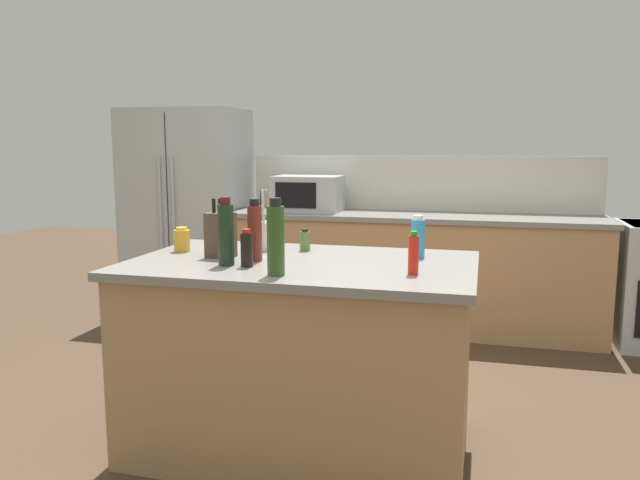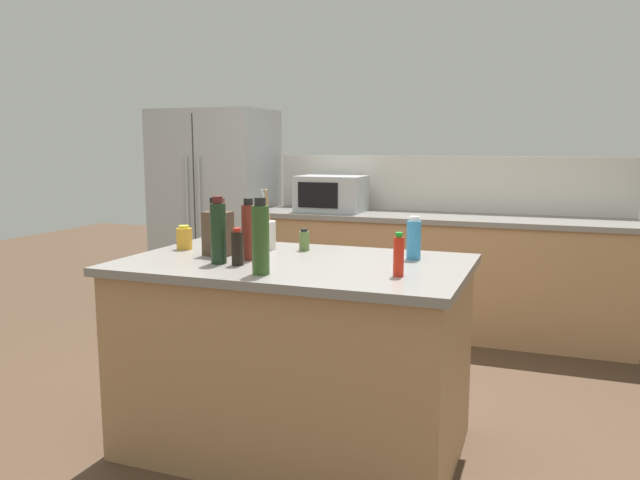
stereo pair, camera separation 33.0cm
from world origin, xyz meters
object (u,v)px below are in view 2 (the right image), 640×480
Objects in this scene: microwave at (331,194)px; honey_jar at (184,238)px; wine_bottle at (218,232)px; soy_sauce_bottle at (238,248)px; refrigerator at (216,210)px; spice_jar_oregano at (304,240)px; utensil_crock at (264,234)px; olive_oil_bottle at (261,238)px; hot_sauce_bottle at (399,256)px; knife_block at (218,233)px; vinegar_bottle at (249,231)px; dish_soap_bottle at (414,239)px.

microwave is 4.34× the size of honey_jar.
microwave is at bearing 96.85° from wine_bottle.
wine_bottle is 0.12m from soy_sauce_bottle.
refrigerator is 15.57× the size of spice_jar_oregano.
olive_oil_bottle is at bearing -65.80° from utensil_crock.
hot_sauce_bottle is (2.28, -2.43, 0.13)m from refrigerator.
knife_block is 0.88× the size of olive_oil_bottle.
knife_block is 0.98m from hot_sauce_bottle.
wine_bottle is (1.42, -2.44, 0.19)m from refrigerator.
knife_block is 0.53m from olive_oil_bottle.
honey_jar is 0.39× the size of olive_oil_bottle.
olive_oil_bottle reaches higher than vinegar_bottle.
dish_soap_bottle is (1.12, -1.96, -0.05)m from microwave.
utensil_crock is at bearing 86.92° from wine_bottle.
knife_block is 0.29m from honey_jar.
olive_oil_bottle is at bearing -27.75° from wine_bottle.
refrigerator is at bearing 120.21° from wine_bottle.
olive_oil_bottle is at bearing -54.88° from vinegar_bottle.
refrigerator is 2.89m from soy_sauce_bottle.
dish_soap_bottle is at bearing 6.35° from honey_jar.
spice_jar_oregano is 0.60m from dish_soap_bottle.
microwave is at bearing 119.68° from dish_soap_bottle.
wine_bottle is at bearing -52.70° from knife_block.
dish_soap_bottle is at bearing 93.37° from hot_sauce_bottle.
vinegar_bottle reaches higher than soy_sauce_bottle.
refrigerator is 2.39m from honey_jar.
olive_oil_bottle reaches higher than knife_block.
knife_block is at bearing 169.52° from hot_sauce_bottle.
utensil_crock is 2.51× the size of honey_jar.
knife_block is 0.29m from soy_sauce_bottle.
hot_sauce_bottle is (0.77, -0.13, -0.05)m from vinegar_bottle.
knife_block is at bearing -21.12° from honey_jar.
utensil_crock is 0.97× the size of olive_oil_bottle.
spice_jar_oregano is 0.55× the size of dish_soap_bottle.
microwave is 2.26m from dish_soap_bottle.
honey_jar is (-1.21, -0.13, -0.04)m from dish_soap_bottle.
wine_bottle is (0.29, -2.39, 0.00)m from microwave.
spice_jar_oregano is (0.22, 0.03, -0.03)m from utensil_crock.
refrigerator reaches higher than hot_sauce_bottle.
olive_oil_bottle reaches higher than wine_bottle.
olive_oil_bottle is at bearing -85.10° from spice_jar_oregano.
vinegar_bottle reaches higher than knife_block.
soy_sauce_bottle is (0.22, -0.20, -0.03)m from knife_block.
wine_bottle is at bearing -123.32° from vinegar_bottle.
spice_jar_oregano is (0.14, 0.48, -0.03)m from soy_sauce_bottle.
hot_sauce_bottle reaches higher than soy_sauce_bottle.
hot_sauce_bottle is at bearing 1.47° from soy_sauce_bottle.
honey_jar reaches higher than spice_jar_oregano.
olive_oil_bottle reaches higher than hot_sauce_bottle.
dish_soap_bottle reaches higher than spice_jar_oregano.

